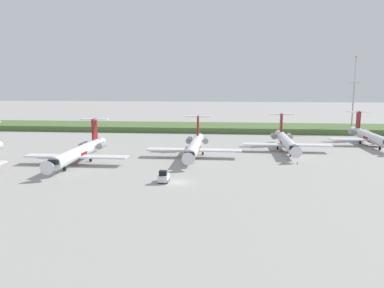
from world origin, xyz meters
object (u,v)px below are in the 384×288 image
(regional_jet_third, at_px, (195,146))
(baggage_tug, at_px, (164,177))
(regional_jet_fourth, at_px, (286,141))
(safety_cone_mid_marker, at_px, (297,163))
(antenna_mast, at_px, (353,101))
(regional_jet_second, at_px, (79,152))
(regional_jet_fifth, at_px, (370,136))
(safety_cone_front_marker, at_px, (283,163))

(regional_jet_third, bearing_deg, baggage_tug, -97.84)
(regional_jet_fourth, bearing_deg, safety_cone_mid_marker, -89.45)
(regional_jet_third, xyz_separation_m, regional_jet_fourth, (23.38, 9.77, 0.00))
(antenna_mast, distance_m, baggage_tug, 96.51)
(regional_jet_fourth, bearing_deg, regional_jet_third, -157.32)
(regional_jet_second, bearing_deg, regional_jet_fourth, 22.71)
(baggage_tug, bearing_deg, regional_jet_second, 145.88)
(regional_jet_second, distance_m, safety_cone_mid_marker, 48.78)
(regional_jet_second, relative_size, safety_cone_mid_marker, 56.36)
(regional_jet_fourth, height_order, antenna_mast, antenna_mast)
(regional_jet_fourth, xyz_separation_m, safety_cone_mid_marker, (0.16, -16.85, -2.26))
(regional_jet_third, relative_size, safety_cone_mid_marker, 56.36)
(regional_jet_second, xyz_separation_m, regional_jet_fifth, (73.63, 31.46, 0.00))
(regional_jet_third, relative_size, antenna_mast, 1.14)
(regional_jet_fifth, distance_m, baggage_tug, 69.53)
(baggage_tug, distance_m, safety_cone_mid_marker, 32.50)
(regional_jet_fifth, distance_m, antenna_mast, 32.87)
(regional_jet_fourth, xyz_separation_m, antenna_mast, (29.81, 42.55, 8.65))
(regional_jet_second, bearing_deg, regional_jet_third, 22.73)
(regional_jet_fourth, height_order, regional_jet_fifth, same)
(regional_jet_fourth, xyz_separation_m, safety_cone_front_marker, (-3.02, -16.88, -2.26))
(regional_jet_fourth, relative_size, safety_cone_front_marker, 56.36)
(regional_jet_fifth, xyz_separation_m, safety_cone_front_marker, (-28.21, -28.06, -2.26))
(baggage_tug, bearing_deg, regional_jet_fifth, 41.54)
(regional_jet_second, xyz_separation_m, regional_jet_fourth, (48.45, 20.28, 0.00))
(regional_jet_third, distance_m, safety_cone_mid_marker, 24.68)
(baggage_tug, xyz_separation_m, safety_cone_front_marker, (23.82, 18.04, -0.73))
(antenna_mast, bearing_deg, regional_jet_fourth, -125.01)
(regional_jet_second, distance_m, baggage_tug, 26.15)
(regional_jet_third, relative_size, regional_jet_fifth, 1.00)
(baggage_tug, bearing_deg, safety_cone_mid_marker, 33.79)
(regional_jet_fifth, relative_size, antenna_mast, 1.14)
(regional_jet_fourth, distance_m, antenna_mast, 52.67)
(safety_cone_mid_marker, bearing_deg, antenna_mast, 63.47)
(regional_jet_fifth, xyz_separation_m, antenna_mast, (4.63, 31.37, 8.65))
(safety_cone_front_marker, bearing_deg, regional_jet_fourth, 79.85)
(regional_jet_fifth, bearing_deg, antenna_mast, 81.61)
(regional_jet_second, height_order, baggage_tug, regional_jet_second)
(regional_jet_second, distance_m, regional_jet_fifth, 80.07)
(regional_jet_fourth, relative_size, antenna_mast, 1.14)
(regional_jet_second, height_order, safety_cone_mid_marker, regional_jet_second)
(regional_jet_fourth, height_order, safety_cone_mid_marker, regional_jet_fourth)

